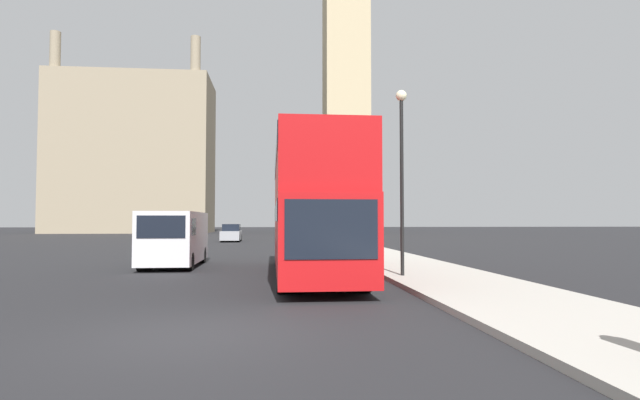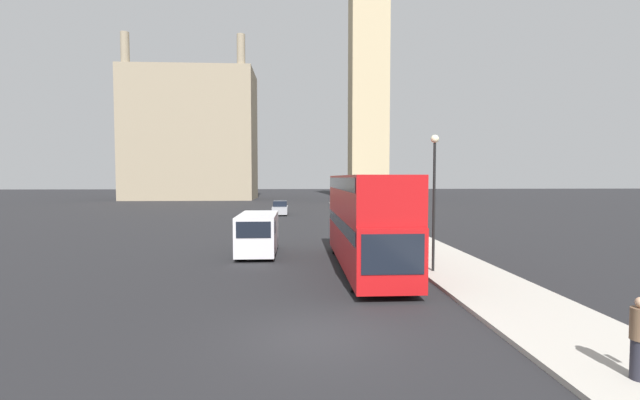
{
  "view_description": "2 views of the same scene",
  "coord_description": "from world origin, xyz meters",
  "px_view_note": "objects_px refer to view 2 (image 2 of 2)",
  "views": [
    {
      "loc": [
        1.37,
        -8.75,
        1.91
      ],
      "look_at": [
        3.17,
        9.95,
        2.7
      ],
      "focal_mm": 28.0,
      "sensor_mm": 36.0,
      "label": 1
    },
    {
      "loc": [
        -0.54,
        -11.49,
        4.33
      ],
      "look_at": [
        1.13,
        18.19,
        2.76
      ],
      "focal_mm": 24.0,
      "sensor_mm": 36.0,
      "label": 2
    }
  ],
  "objects_px": {
    "red_double_decker_bus": "(366,217)",
    "pedestrian": "(640,338)",
    "parked_sedan": "(280,209)",
    "clock_tower": "(369,19)",
    "street_lamp": "(434,183)",
    "white_van": "(258,233)"
  },
  "relations": [
    {
      "from": "red_double_decker_bus",
      "to": "parked_sedan",
      "type": "bearing_deg",
      "value": 99.79
    },
    {
      "from": "white_van",
      "to": "street_lamp",
      "type": "bearing_deg",
      "value": -33.22
    },
    {
      "from": "red_double_decker_bus",
      "to": "pedestrian",
      "type": "distance_m",
      "value": 12.4
    },
    {
      "from": "street_lamp",
      "to": "parked_sedan",
      "type": "relative_size",
      "value": 1.41
    },
    {
      "from": "white_van",
      "to": "red_double_decker_bus",
      "type": "bearing_deg",
      "value": -36.91
    },
    {
      "from": "street_lamp",
      "to": "parked_sedan",
      "type": "bearing_deg",
      "value": 104.39
    },
    {
      "from": "street_lamp",
      "to": "pedestrian",
      "type": "bearing_deg",
      "value": -84.73
    },
    {
      "from": "clock_tower",
      "to": "red_double_decker_bus",
      "type": "distance_m",
      "value": 66.43
    },
    {
      "from": "parked_sedan",
      "to": "red_double_decker_bus",
      "type": "bearing_deg",
      "value": -80.21
    },
    {
      "from": "red_double_decker_bus",
      "to": "parked_sedan",
      "type": "height_order",
      "value": "red_double_decker_bus"
    },
    {
      "from": "street_lamp",
      "to": "red_double_decker_bus",
      "type": "bearing_deg",
      "value": 154.79
    },
    {
      "from": "red_double_decker_bus",
      "to": "pedestrian",
      "type": "relative_size",
      "value": 6.66
    },
    {
      "from": "clock_tower",
      "to": "white_van",
      "type": "bearing_deg",
      "value": -105.82
    },
    {
      "from": "red_double_decker_bus",
      "to": "street_lamp",
      "type": "height_order",
      "value": "street_lamp"
    },
    {
      "from": "white_van",
      "to": "parked_sedan",
      "type": "relative_size",
      "value": 1.22
    },
    {
      "from": "parked_sedan",
      "to": "clock_tower",
      "type": "bearing_deg",
      "value": 62.15
    },
    {
      "from": "red_double_decker_bus",
      "to": "parked_sedan",
      "type": "relative_size",
      "value": 2.68
    },
    {
      "from": "white_van",
      "to": "parked_sedan",
      "type": "distance_m",
      "value": 25.67
    },
    {
      "from": "red_double_decker_bus",
      "to": "pedestrian",
      "type": "bearing_deg",
      "value": -72.03
    },
    {
      "from": "pedestrian",
      "to": "street_lamp",
      "type": "relative_size",
      "value": 0.29
    },
    {
      "from": "white_van",
      "to": "pedestrian",
      "type": "xyz_separation_m",
      "value": [
        9.23,
        -15.79,
        -0.21
      ]
    },
    {
      "from": "clock_tower",
      "to": "street_lamp",
      "type": "bearing_deg",
      "value": -96.77
    }
  ]
}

